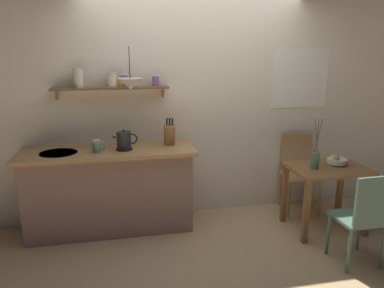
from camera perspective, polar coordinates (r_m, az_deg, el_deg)
The scene contains 14 objects.
ground_plane at distance 4.16m, azimuth 2.11°, elevation -13.57°, with size 14.00×14.00×0.00m, color tan.
back_wall at distance 4.40m, azimuth 2.87°, elevation 6.55°, with size 6.80×0.11×2.70m.
kitchen_counter at distance 4.16m, azimuth -12.53°, elevation -6.86°, with size 1.83×0.63×0.92m.
wall_shelf at distance 4.07m, azimuth -12.49°, elevation 9.08°, with size 1.23×0.20×0.33m.
dining_table at distance 4.29m, azimuth 19.98°, elevation -5.15°, with size 0.81×0.61×0.72m.
dining_chair_near at distance 3.72m, azimuth 24.88°, elevation -9.91°, with size 0.41×0.39×0.90m.
dining_chair_far at distance 4.76m, azimuth 16.05°, elevation -3.63°, with size 0.48×0.47×0.95m.
fruit_bowl at distance 4.35m, azimuth 21.42°, elevation -2.37°, with size 0.21×0.21×0.13m.
twig_vase at distance 4.13m, azimuth 18.44°, elevation -2.26°, with size 0.10×0.09×0.54m.
electric_kettle at distance 3.94m, azimuth -10.40°, elevation 0.47°, with size 0.25×0.17×0.22m.
knife_block at distance 4.08m, azimuth -3.49°, elevation 1.50°, with size 0.11×0.16×0.31m.
coffee_mug_by_sink at distance 4.07m, azimuth -14.42°, elevation -0.02°, with size 0.12×0.08×0.09m.
coffee_mug_spare at distance 3.91m, azimuth -14.43°, elevation -0.49°, with size 0.13×0.09×0.11m.
pendant_lamp at distance 3.80m, azimuth -9.50°, elevation 9.17°, with size 0.27×0.27×0.42m.
Camera 1 is at (-0.89, -3.57, 1.95)m, focal length 34.61 mm.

